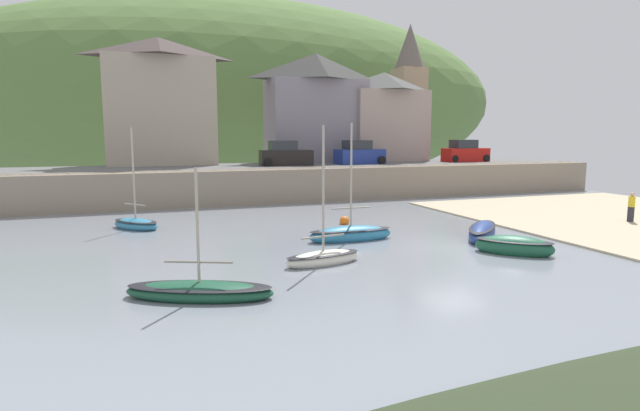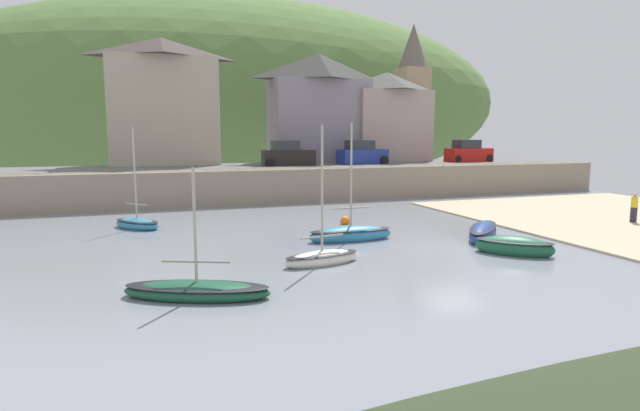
% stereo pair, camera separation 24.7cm
% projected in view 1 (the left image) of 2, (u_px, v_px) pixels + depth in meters
% --- Properties ---
extents(quay_seawall, '(48.00, 9.40, 2.40)m').
position_uv_depth(quay_seawall, '(321.00, 181.00, 38.81)').
color(quay_seawall, gray).
rests_on(quay_seawall, ground).
extents(hillside_backdrop, '(80.00, 44.00, 26.82)m').
position_uv_depth(hillside_backdrop, '(230.00, 101.00, 72.84)').
color(hillside_backdrop, '#5A7C3F').
rests_on(hillside_backdrop, ground).
extents(waterfront_building_left, '(8.63, 5.24, 10.05)m').
position_uv_depth(waterfront_building_left, '(160.00, 101.00, 41.50)').
color(waterfront_building_left, tan).
rests_on(waterfront_building_left, ground).
extents(waterfront_building_centre, '(8.81, 4.63, 9.45)m').
position_uv_depth(waterfront_building_centre, '(316.00, 107.00, 45.95)').
color(waterfront_building_centre, gray).
rests_on(waterfront_building_centre, ground).
extents(waterfront_building_right, '(7.34, 5.47, 8.09)m').
position_uv_depth(waterfront_building_right, '(384.00, 116.00, 48.27)').
color(waterfront_building_right, '#A89289').
rests_on(waterfront_building_right, ground).
extents(church_with_spire, '(3.00, 3.00, 13.50)m').
position_uv_depth(church_with_spire, '(409.00, 90.00, 53.23)').
color(church_with_spire, tan).
rests_on(church_with_spire, ground).
extents(sailboat_tall_mast, '(2.85, 3.07, 5.38)m').
position_uv_depth(sailboat_tall_mast, '(136.00, 224.00, 26.98)').
color(sailboat_tall_mast, teal).
rests_on(sailboat_tall_mast, ground).
extents(dinghy_open_wooden, '(4.07, 1.24, 5.57)m').
position_uv_depth(dinghy_open_wooden, '(351.00, 234.00, 24.00)').
color(dinghy_open_wooden, teal).
rests_on(dinghy_open_wooden, ground).
extents(rowboat_small_beached, '(3.11, 3.06, 0.98)m').
position_uv_depth(rowboat_small_beached, '(514.00, 246.00, 21.32)').
color(rowboat_small_beached, '#1C593B').
rests_on(rowboat_small_beached, ground).
extents(fishing_boat_green, '(4.69, 3.06, 4.07)m').
position_uv_depth(fishing_boat_green, '(200.00, 291.00, 15.59)').
color(fishing_boat_green, '#1A4F35').
rests_on(fishing_boat_green, ground).
extents(sailboat_white_hull, '(3.77, 3.86, 0.94)m').
position_uv_depth(sailboat_white_hull, '(482.00, 232.00, 24.62)').
color(sailboat_white_hull, navy).
rests_on(sailboat_white_hull, ground).
extents(sailboat_blue_trim, '(3.24, 1.51, 5.37)m').
position_uv_depth(sailboat_blue_trim, '(323.00, 257.00, 19.61)').
color(sailboat_blue_trim, silver).
rests_on(sailboat_blue_trim, ground).
extents(parked_car_near_slipway, '(4.21, 1.99, 1.95)m').
position_uv_depth(parked_car_near_slipway, '(285.00, 155.00, 40.93)').
color(parked_car_near_slipway, black).
rests_on(parked_car_near_slipway, ground).
extents(parked_car_by_wall, '(4.25, 2.10, 1.95)m').
position_uv_depth(parked_car_by_wall, '(359.00, 154.00, 43.05)').
color(parked_car_by_wall, navy).
rests_on(parked_car_by_wall, ground).
extents(parked_car_end_of_row, '(4.13, 1.82, 1.95)m').
position_uv_depth(parked_car_end_of_row, '(465.00, 153.00, 46.51)').
color(parked_car_end_of_row, red).
rests_on(parked_car_end_of_row, ground).
extents(person_on_slipway, '(0.34, 0.34, 1.62)m').
position_uv_depth(person_on_slipway, '(631.00, 206.00, 28.40)').
color(person_on_slipway, '#282833').
rests_on(person_on_slipway, ground).
extents(mooring_buoy, '(0.54, 0.54, 0.54)m').
position_uv_depth(mooring_buoy, '(344.00, 221.00, 28.33)').
color(mooring_buoy, orange).
rests_on(mooring_buoy, ground).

